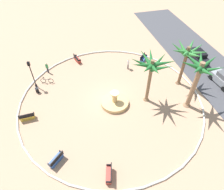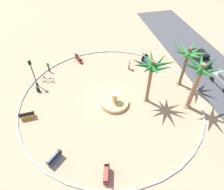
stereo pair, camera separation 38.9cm
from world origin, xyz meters
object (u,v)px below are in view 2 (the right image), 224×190
palm_tree_near_fountain (152,68)px  bench_southwest (55,159)px  bench_west (107,174)px  bicycle_red_frame (48,80)px  bench_southeast (79,59)px  bench_east (145,59)px  bench_north (27,116)px  lamppost (33,71)px  person_cyclist_helmet (48,66)px  person_cyclist_photo (129,64)px  palm_tree_by_curb (199,74)px  parked_car_leftmost (199,57)px  trash_bin (38,89)px  palm_tree_mid_plaza (188,55)px  fountain (115,102)px

palm_tree_near_fountain → bench_southwest: palm_tree_near_fountain is taller
bench_west → bicycle_red_frame: size_ratio=1.00×
palm_tree_near_fountain → bench_southeast: 13.14m
bench_east → bench_southwest: 19.00m
bench_east → bench_north: 17.95m
bench_west → lamppost: size_ratio=0.43×
bench_north → person_cyclist_helmet: (-7.99, 2.46, 0.56)m
bench_north → person_cyclist_photo: (-6.05, 13.55, 0.57)m
palm_tree_by_curb → person_cyclist_photo: palm_tree_by_curb is taller
palm_tree_near_fountain → bench_north: bearing=-92.0°
parked_car_leftmost → bench_east: bearing=-104.2°
palm_tree_near_fountain → bench_southeast: palm_tree_near_fountain is taller
person_cyclist_helmet → parked_car_leftmost: parked_car_leftmost is taller
lamppost → bicycle_red_frame: bearing=104.5°
bench_southeast → parked_car_leftmost: size_ratio=0.42×
palm_tree_by_curb → parked_car_leftmost: palm_tree_by_curb is taller
bench_southwest → lamppost: size_ratio=0.38×
bench_southwest → trash_bin: bench_southwest is taller
palm_tree_mid_plaza → bench_west: (9.81, -11.89, -4.17)m
bench_east → person_cyclist_photo: bearing=-65.8°
person_cyclist_helmet → bench_north: bearing=-17.1°
palm_tree_by_curb → bicycle_red_frame: size_ratio=3.81×
palm_tree_mid_plaza → lamppost: size_ratio=1.45×
palm_tree_by_curb → bench_west: palm_tree_by_curb is taller
palm_tree_by_curb → bench_west: bearing=-61.4°
bicycle_red_frame → trash_bin: bearing=-37.8°
bench_southwest → parked_car_leftmost: bearing=117.8°
palm_tree_mid_plaza → palm_tree_by_curb: bearing=-13.8°
bench_southwest → bicycle_red_frame: 11.72m
trash_bin → lamppost: bearing=-171.2°
fountain → trash_bin: fountain is taller
palm_tree_by_curb → bicycle_red_frame: (-8.31, -15.79, -4.38)m
bench_southeast → palm_tree_by_curb: bearing=42.7°
bicycle_red_frame → person_cyclist_helmet: (-2.22, 0.19, 0.52)m
fountain → bench_east: 9.90m
palm_tree_by_curb → bicycle_red_frame: bearing=-117.7°
palm_tree_near_fountain → bench_west: bearing=-39.6°
palm_tree_near_fountain → bench_east: size_ratio=4.02×
lamppost → parked_car_leftmost: 23.36m
bench_southeast → bicycle_red_frame: (3.92, -4.51, 0.04)m
bench_north → parked_car_leftmost: parked_car_leftmost is taller
trash_bin → fountain: bearing=63.9°
palm_tree_near_fountain → lamppost: 14.41m
palm_tree_near_fountain → bicycle_red_frame: bearing=-118.6°
bench_north → trash_bin: bench_north is taller
bench_north → bench_southwest: (5.93, 2.78, 0.00)m
bench_west → person_cyclist_helmet: person_cyclist_helmet is taller
bicycle_red_frame → person_cyclist_helmet: person_cyclist_helmet is taller
bench_west → bench_north: size_ratio=1.03×
palm_tree_mid_plaza → trash_bin: palm_tree_mid_plaza is taller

